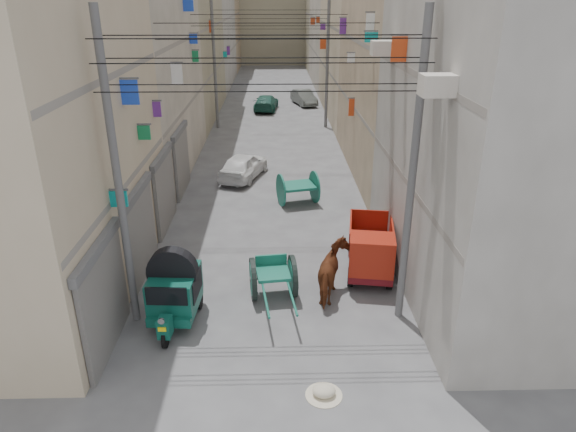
{
  "coord_description": "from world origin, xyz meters",
  "views": [
    {
      "loc": [
        0.25,
        -5.87,
        8.14
      ],
      "look_at": [
        0.55,
        6.5,
        2.8
      ],
      "focal_mm": 32.0,
      "sensor_mm": 36.0,
      "label": 1
    }
  ],
  "objects_px": {
    "mini_truck": "(371,253)",
    "distant_car_white": "(244,166)",
    "second_cart": "(298,187)",
    "distant_car_green": "(266,103)",
    "auto_rickshaw": "(174,289)",
    "feed_sack": "(324,391)",
    "distant_car_grey": "(304,97)",
    "tonga_cart": "(273,277)",
    "horse": "(334,272)"
  },
  "relations": [
    {
      "from": "mini_truck",
      "to": "distant_car_white",
      "type": "height_order",
      "value": "mini_truck"
    },
    {
      "from": "second_cart",
      "to": "distant_car_green",
      "type": "xyz_separation_m",
      "value": [
        -1.61,
        19.31,
        -0.16
      ]
    },
    {
      "from": "mini_truck",
      "to": "distant_car_white",
      "type": "xyz_separation_m",
      "value": [
        -4.45,
        9.59,
        -0.19
      ]
    },
    {
      "from": "auto_rickshaw",
      "to": "mini_truck",
      "type": "bearing_deg",
      "value": 24.71
    },
    {
      "from": "auto_rickshaw",
      "to": "feed_sack",
      "type": "bearing_deg",
      "value": -35.24
    },
    {
      "from": "distant_car_green",
      "to": "distant_car_grey",
      "type": "bearing_deg",
      "value": -139.61
    },
    {
      "from": "auto_rickshaw",
      "to": "distant_car_white",
      "type": "height_order",
      "value": "auto_rickshaw"
    },
    {
      "from": "tonga_cart",
      "to": "mini_truck",
      "type": "height_order",
      "value": "mini_truck"
    },
    {
      "from": "feed_sack",
      "to": "distant_car_green",
      "type": "height_order",
      "value": "distant_car_green"
    },
    {
      "from": "distant_car_white",
      "to": "distant_car_green",
      "type": "bearing_deg",
      "value": -75.13
    },
    {
      "from": "mini_truck",
      "to": "horse",
      "type": "height_order",
      "value": "mini_truck"
    },
    {
      "from": "horse",
      "to": "mini_truck",
      "type": "bearing_deg",
      "value": -126.46
    },
    {
      "from": "tonga_cart",
      "to": "distant_car_white",
      "type": "bearing_deg",
      "value": 90.5
    },
    {
      "from": "mini_truck",
      "to": "feed_sack",
      "type": "xyz_separation_m",
      "value": [
        -1.89,
        -5.19,
        -0.68
      ]
    },
    {
      "from": "tonga_cart",
      "to": "horse",
      "type": "bearing_deg",
      "value": -8.46
    },
    {
      "from": "distant_car_green",
      "to": "tonga_cart",
      "type": "bearing_deg",
      "value": 97.39
    },
    {
      "from": "distant_car_white",
      "to": "distant_car_green",
      "type": "height_order",
      "value": "distant_car_white"
    },
    {
      "from": "horse",
      "to": "second_cart",
      "type": "bearing_deg",
      "value": -72.7
    },
    {
      "from": "auto_rickshaw",
      "to": "second_cart",
      "type": "xyz_separation_m",
      "value": [
        3.64,
        8.35,
        -0.23
      ]
    },
    {
      "from": "mini_truck",
      "to": "second_cart",
      "type": "xyz_separation_m",
      "value": [
        -1.99,
        6.17,
        -0.08
      ]
    },
    {
      "from": "horse",
      "to": "distant_car_white",
      "type": "distance_m",
      "value": 11.19
    },
    {
      "from": "horse",
      "to": "distant_car_green",
      "type": "xyz_separation_m",
      "value": [
        -2.35,
        26.61,
        -0.22
      ]
    },
    {
      "from": "horse",
      "to": "distant_car_green",
      "type": "relative_size",
      "value": 0.48
    },
    {
      "from": "second_cart",
      "to": "distant_car_grey",
      "type": "distance_m",
      "value": 21.4
    },
    {
      "from": "auto_rickshaw",
      "to": "distant_car_green",
      "type": "height_order",
      "value": "auto_rickshaw"
    },
    {
      "from": "tonga_cart",
      "to": "distant_car_white",
      "type": "relative_size",
      "value": 0.79
    },
    {
      "from": "distant_car_grey",
      "to": "second_cart",
      "type": "bearing_deg",
      "value": -109.51
    },
    {
      "from": "second_cart",
      "to": "distant_car_grey",
      "type": "bearing_deg",
      "value": 71.86
    },
    {
      "from": "mini_truck",
      "to": "distant_car_white",
      "type": "relative_size",
      "value": 0.87
    },
    {
      "from": "horse",
      "to": "distant_car_green",
      "type": "bearing_deg",
      "value": -73.41
    },
    {
      "from": "horse",
      "to": "distant_car_grey",
      "type": "xyz_separation_m",
      "value": [
        0.65,
        28.65,
        -0.21
      ]
    },
    {
      "from": "mini_truck",
      "to": "tonga_cart",
      "type": "bearing_deg",
      "value": -151.29
    },
    {
      "from": "tonga_cart",
      "to": "distant_car_grey",
      "type": "distance_m",
      "value": 28.72
    },
    {
      "from": "mini_truck",
      "to": "distant_car_green",
      "type": "xyz_separation_m",
      "value": [
        -3.6,
        25.48,
        -0.24
      ]
    },
    {
      "from": "tonga_cart",
      "to": "auto_rickshaw",
      "type": "bearing_deg",
      "value": -164.47
    },
    {
      "from": "distant_car_white",
      "to": "auto_rickshaw",
      "type": "bearing_deg",
      "value": 102.22
    },
    {
      "from": "tonga_cart",
      "to": "distant_car_green",
      "type": "bearing_deg",
      "value": 84.07
    },
    {
      "from": "tonga_cart",
      "to": "distant_car_grey",
      "type": "relative_size",
      "value": 0.81
    },
    {
      "from": "distant_car_white",
      "to": "distant_car_grey",
      "type": "height_order",
      "value": "distant_car_white"
    },
    {
      "from": "auto_rickshaw",
      "to": "distant_car_green",
      "type": "distance_m",
      "value": 27.75
    },
    {
      "from": "horse",
      "to": "distant_car_white",
      "type": "relative_size",
      "value": 0.52
    },
    {
      "from": "auto_rickshaw",
      "to": "second_cart",
      "type": "distance_m",
      "value": 9.12
    },
    {
      "from": "mini_truck",
      "to": "feed_sack",
      "type": "distance_m",
      "value": 5.56
    },
    {
      "from": "distant_car_white",
      "to": "distant_car_grey",
      "type": "bearing_deg",
      "value": -84.19
    },
    {
      "from": "horse",
      "to": "distant_car_white",
      "type": "bearing_deg",
      "value": -61.82
    },
    {
      "from": "auto_rickshaw",
      "to": "horse",
      "type": "xyz_separation_m",
      "value": [
        4.38,
        1.06,
        -0.17
      ]
    },
    {
      "from": "tonga_cart",
      "to": "second_cart",
      "type": "distance_m",
      "value": 7.33
    },
    {
      "from": "mini_truck",
      "to": "horse",
      "type": "relative_size",
      "value": 1.68
    },
    {
      "from": "second_cart",
      "to": "feed_sack",
      "type": "distance_m",
      "value": 11.37
    },
    {
      "from": "distant_car_white",
      "to": "tonga_cart",
      "type": "bearing_deg",
      "value": 115.63
    }
  ]
}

